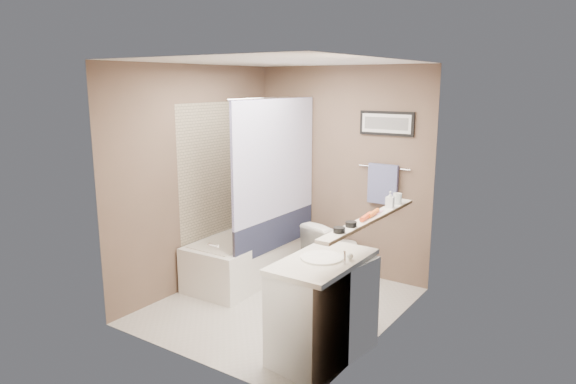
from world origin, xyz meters
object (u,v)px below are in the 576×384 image
Objects in this scene: bathtub at (246,257)px; candle_bowl_near at (339,230)px; toilet at (334,251)px; glass_jar at (397,199)px; hair_brush_back at (373,213)px; soap_bottle at (390,199)px; vanity at (323,310)px; candle_bowl_far at (351,224)px; hair_brush_front at (366,217)px.

candle_bowl_near is at bearing -33.95° from bathtub.
candle_bowl_near is (1.79, -1.10, 0.89)m from bathtub.
toilet is 6.99× the size of glass_jar.
soap_bottle is (0.00, 0.35, 0.05)m from hair_brush_back.
hair_brush_back is at bearing 77.17° from vanity.
candle_bowl_far is 0.41m from hair_brush_back.
candle_bowl_far reaches higher than bathtub.
glass_jar is at bearing 90.00° from hair_brush_back.
toilet is at bearing 152.63° from glass_jar.
bathtub is 2.05m from hair_brush_back.
toilet is 1.66m from hair_brush_front.
vanity is 0.84m from hair_brush_front.
candle_bowl_near is 0.95m from soap_bottle.
toilet is 3.18× the size of hair_brush_back.
hair_brush_front reaches higher than bathtub.
soap_bottle reaches higher than vanity.
hair_brush_back reaches higher than candle_bowl_far.
candle_bowl_near is 0.45m from hair_brush_front.
candle_bowl_near is at bearing -90.00° from hair_brush_back.
toilet is at bearing 120.04° from candle_bowl_near.
bathtub is 10.13× the size of soap_bottle.
candle_bowl_near is at bearing -90.00° from soap_bottle.
hair_brush_back is 2.20× the size of glass_jar.
toilet is 1.57m from hair_brush_back.
glass_jar is at bearing 90.00° from hair_brush_front.
toilet is 2.00m from candle_bowl_near.
candle_bowl_far is at bearing -90.00° from hair_brush_back.
bathtub is 2.27m from candle_bowl_near.
hair_brush_back is at bearing -90.00° from glass_jar.
hair_brush_front is (0.00, 0.26, 0.00)m from candle_bowl_far.
bathtub is at bearing 164.41° from hair_brush_back.
glass_jar is (0.92, -0.48, 0.82)m from toilet.
bathtub is 16.67× the size of candle_bowl_far.
hair_brush_front is at bearing 69.94° from vanity.
toilet is 1.32m from glass_jar.
hair_brush_front is 1.00× the size of hair_brush_back.
glass_jar is (0.00, 0.52, 0.03)m from hair_brush_back.
candle_bowl_far is (0.92, -1.40, 0.79)m from toilet.
bathtub is at bearing 148.44° from candle_bowl_near.
candle_bowl_near reaches higher than toilet.
glass_jar reaches higher than candle_bowl_near.
glass_jar is (0.00, 0.92, 0.03)m from candle_bowl_far.
candle_bowl_near is 0.61× the size of soap_bottle.
bathtub is at bearing 45.67° from toilet.
hair_brush_front reaches higher than candle_bowl_near.
soap_bottle is at bearing -7.27° from bathtub.
bathtub is at bearing 155.52° from vanity.
candle_bowl_near is at bearing -90.00° from hair_brush_front.
vanity reaches higher than toilet.
candle_bowl_near is at bearing 135.99° from toilet.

